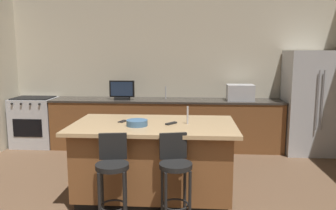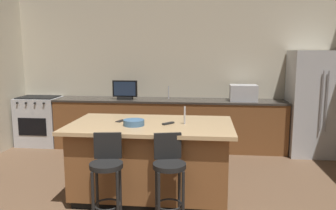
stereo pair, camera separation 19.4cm
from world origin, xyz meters
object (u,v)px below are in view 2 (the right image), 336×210
object	(u,v)px
kitchen_island	(151,159)
fruit_bowl	(134,123)
bar_stool_left	(107,172)
bar_stool_right	(169,172)
range_oven	(40,121)
refrigerator	(316,103)
microwave	(243,93)
cell_phone	(121,121)
tv_remote	(168,123)
tv_monitor	(125,91)

from	to	relation	value
kitchen_island	fruit_bowl	world-z (taller)	fruit_bowl
bar_stool_left	bar_stool_right	distance (m)	0.64
kitchen_island	range_oven	bearing A→B (deg)	139.90
refrigerator	range_oven	distance (m)	5.16
refrigerator	bar_stool_left	xyz separation A→B (m)	(-2.93, -2.85, -0.33)
microwave	cell_phone	distance (m)	2.70
range_oven	microwave	bearing A→B (deg)	0.02
kitchen_island	tv_remote	size ratio (longest dim) A/B	11.72
tv_remote	fruit_bowl	bearing A→B (deg)	-123.48
range_oven	fruit_bowl	size ratio (longest dim) A/B	3.80
range_oven	bar_stool_right	distance (m)	4.02
microwave	tv_monitor	xyz separation A→B (m)	(-2.16, -0.05, 0.02)
refrigerator	cell_phone	distance (m)	3.60
microwave	fruit_bowl	distance (m)	2.75
tv_monitor	bar_stool_left	bearing A→B (deg)	-80.41
kitchen_island	cell_phone	xyz separation A→B (m)	(-0.40, 0.09, 0.46)
microwave	bar_stool_left	size ratio (longest dim) A/B	0.50
kitchen_island	microwave	world-z (taller)	microwave
tv_remote	bar_stool_left	bearing A→B (deg)	-86.95
range_oven	bar_stool_left	size ratio (longest dim) A/B	0.98
bar_stool_right	tv_remote	size ratio (longest dim) A/B	5.68
fruit_bowl	tv_remote	xyz separation A→B (m)	(0.40, 0.12, -0.03)
microwave	tv_remote	xyz separation A→B (m)	(-1.13, -2.17, -0.13)
kitchen_island	tv_remote	world-z (taller)	tv_remote
fruit_bowl	cell_phone	bearing A→B (deg)	133.08
range_oven	tv_monitor	size ratio (longest dim) A/B	2.06
kitchen_island	tv_monitor	distance (m)	2.33
bar_stool_left	bar_stool_right	bearing A→B (deg)	-1.96
fruit_bowl	bar_stool_left	bearing A→B (deg)	-103.99
refrigerator	bar_stool_left	world-z (taller)	refrigerator
bar_stool_right	bar_stool_left	bearing A→B (deg)	173.09
kitchen_island	tv_remote	distance (m)	0.52
refrigerator	bar_stool_right	world-z (taller)	refrigerator
refrigerator	tv_monitor	size ratio (longest dim) A/B	3.97
refrigerator	fruit_bowl	xyz separation A→B (m)	(-2.78, -2.22, 0.06)
refrigerator	cell_phone	world-z (taller)	refrigerator
kitchen_island	refrigerator	distance (m)	3.35
kitchen_island	range_oven	distance (m)	3.33
cell_phone	tv_remote	size ratio (longest dim) A/B	0.88
tv_monitor	refrigerator	bearing A→B (deg)	-0.26
kitchen_island	cell_phone	size ratio (longest dim) A/B	13.29
refrigerator	fruit_bowl	size ratio (longest dim) A/B	7.32
bar_stool_left	bar_stool_right	size ratio (longest dim) A/B	1.00
kitchen_island	refrigerator	xyz separation A→B (m)	(2.60, 2.08, 0.43)
bar_stool_left	fruit_bowl	world-z (taller)	fruit_bowl
kitchen_island	refrigerator	bearing A→B (deg)	38.68
range_oven	bar_stool_left	bearing A→B (deg)	-52.88
bar_stool_right	cell_phone	world-z (taller)	bar_stool_right
tv_monitor	fruit_bowl	distance (m)	2.33
tv_monitor	tv_remote	bearing A→B (deg)	-63.86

